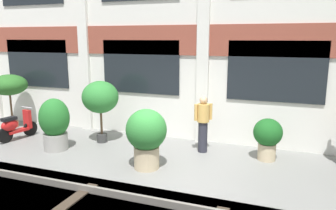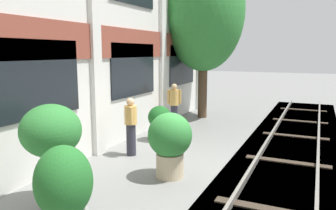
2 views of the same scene
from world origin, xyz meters
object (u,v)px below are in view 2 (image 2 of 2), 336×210
object	(u,v)px
potted_plant_glazed_jar	(160,120)
potted_plant_tall_urn	(51,132)
resident_watching_tracks	(131,125)
potted_plant_stone_basin	(170,140)
resident_by_doorway	(174,104)
broadleaf_tree	(204,13)
potted_plant_ribbed_drum	(64,192)

from	to	relation	value
potted_plant_glazed_jar	potted_plant_tall_urn	bearing A→B (deg)	-177.51
resident_watching_tracks	potted_plant_stone_basin	bearing A→B (deg)	-66.55
potted_plant_stone_basin	resident_by_doorway	world-z (taller)	resident_by_doorway
broadleaf_tree	potted_plant_glazed_jar	xyz separation A→B (m)	(-4.13, 0.03, -3.77)
potted_plant_glazed_jar	resident_by_doorway	bearing A→B (deg)	9.31
resident_watching_tracks	broadleaf_tree	bearing A→B (deg)	54.54
broadleaf_tree	potted_plant_ribbed_drum	distance (m)	10.61
potted_plant_ribbed_drum	resident_by_doorway	size ratio (longest dim) A/B	0.90
broadleaf_tree	potted_plant_tall_urn	size ratio (longest dim) A/B	3.71
broadleaf_tree	potted_plant_tall_urn	distance (m)	9.52
potted_plant_glazed_jar	resident_watching_tracks	bearing A→B (deg)	179.43
potted_plant_tall_urn	resident_by_doorway	world-z (taller)	potted_plant_tall_urn
potted_plant_tall_urn	broadleaf_tree	bearing A→B (deg)	1.16
resident_watching_tracks	resident_by_doorway	bearing A→B (deg)	59.55
resident_by_doorway	potted_plant_tall_urn	bearing A→B (deg)	-21.21
potted_plant_stone_basin	potted_plant_ribbed_drum	bearing A→B (deg)	173.60
potted_plant_stone_basin	resident_watching_tracks	xyz separation A→B (m)	(1.00, 1.63, -0.00)
potted_plant_tall_urn	potted_plant_stone_basin	size ratio (longest dim) A/B	1.28
potted_plant_ribbed_drum	resident_watching_tracks	world-z (taller)	resident_watching_tracks
potted_plant_tall_urn	potted_plant_glazed_jar	distance (m)	4.95
potted_plant_tall_urn	resident_by_doorway	xyz separation A→B (m)	(6.74, 0.52, -0.50)
potted_plant_glazed_jar	potted_plant_stone_basin	world-z (taller)	potted_plant_stone_basin
potted_plant_glazed_jar	potted_plant_stone_basin	distance (m)	3.19
potted_plant_ribbed_drum	resident_by_doorway	xyz separation A→B (m)	(7.61, 1.58, 0.09)
potted_plant_ribbed_drum	potted_plant_glazed_jar	size ratio (longest dim) A/B	1.34
potted_plant_glazed_jar	resident_by_doorway	distance (m)	1.89
resident_by_doorway	resident_watching_tracks	distance (m)	3.60
potted_plant_ribbed_drum	resident_by_doorway	bearing A→B (deg)	11.72
potted_plant_stone_basin	potted_plant_tall_urn	bearing A→B (deg)	146.81
potted_plant_stone_basin	potted_plant_glazed_jar	bearing A→B (deg)	30.44
potted_plant_tall_urn	potted_plant_ribbed_drum	bearing A→B (deg)	-129.39
potted_plant_glazed_jar	resident_by_doorway	xyz separation A→B (m)	(1.85, 0.30, 0.24)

